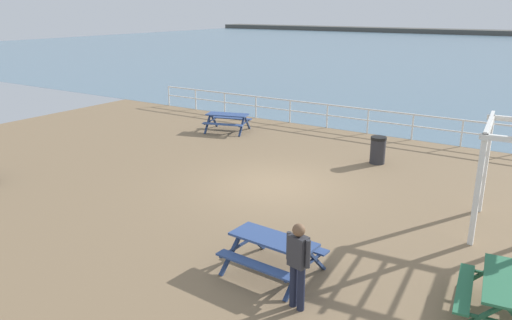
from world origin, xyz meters
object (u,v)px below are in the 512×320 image
(picnic_table_near_right, at_px, (504,290))
(picnic_table_mid_centre, at_px, (227,118))
(picnic_table_near_left, at_px, (273,247))
(litter_bin, at_px, (378,150))
(visitor, at_px, (298,261))

(picnic_table_near_right, relative_size, picnic_table_mid_centre, 0.92)
(picnic_table_near_left, bearing_deg, picnic_table_mid_centre, 133.92)
(picnic_table_mid_centre, xyz_separation_m, litter_bin, (7.13, -0.87, -0.10))
(picnic_table_near_left, height_order, visitor, visitor)
(litter_bin, bearing_deg, picnic_table_near_left, -84.24)
(visitor, relative_size, litter_bin, 1.75)
(visitor, bearing_deg, picnic_table_near_left, 62.79)
(picnic_table_near_left, height_order, litter_bin, litter_bin)
(picnic_table_near_right, relative_size, visitor, 1.19)
(picnic_table_near_right, xyz_separation_m, litter_bin, (-5.00, 7.54, -0.10))
(picnic_table_near_left, relative_size, picnic_table_near_right, 0.95)
(picnic_table_near_left, distance_m, visitor, 1.36)
(picnic_table_mid_centre, height_order, visitor, visitor)
(picnic_table_mid_centre, distance_m, litter_bin, 7.19)
(picnic_table_near_right, bearing_deg, picnic_table_mid_centre, 47.78)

